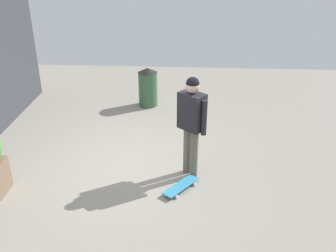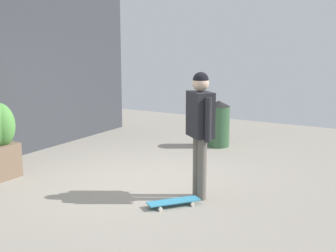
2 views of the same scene
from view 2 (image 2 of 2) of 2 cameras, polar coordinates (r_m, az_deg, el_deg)
ground_plane at (r=7.49m, az=-3.70°, el=-6.74°), size 12.00×12.00×0.00m
skateboarder at (r=6.54m, az=3.89°, el=0.55°), size 0.47×0.49×1.78m
skateboard at (r=6.46m, az=0.68°, el=-9.07°), size 0.69×0.60×0.08m
trash_bin at (r=9.78m, az=6.09°, el=0.30°), size 0.46×0.46×0.95m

